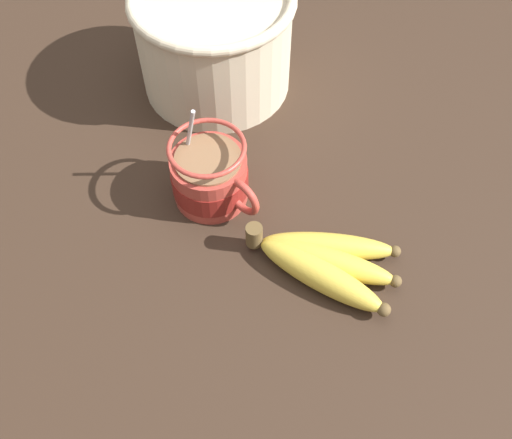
{
  "coord_description": "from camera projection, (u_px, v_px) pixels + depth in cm",
  "views": [
    {
      "loc": [
        25.69,
        -25.78,
        61.22
      ],
      "look_at": [
        0.37,
        1.73,
        7.12
      ],
      "focal_mm": 40.0,
      "sensor_mm": 36.0,
      "label": 1
    }
  ],
  "objects": [
    {
      "name": "woven_basket",
      "position": [
        214.0,
        39.0,
        0.78
      ],
      "size": [
        22.24,
        22.24,
        14.71
      ],
      "color": "beige",
      "rests_on": "table"
    },
    {
      "name": "table",
      "position": [
        244.0,
        252.0,
        0.7
      ],
      "size": [
        135.1,
        135.1,
        3.07
      ],
      "color": "#332319",
      "rests_on": "ground"
    },
    {
      "name": "banana_bunch",
      "position": [
        324.0,
        262.0,
        0.65
      ],
      "size": [
        18.32,
        12.73,
        4.08
      ],
      "color": "brown",
      "rests_on": "table"
    },
    {
      "name": "coffee_mug",
      "position": [
        210.0,
        177.0,
        0.7
      ],
      "size": [
        13.28,
        9.5,
        13.73
      ],
      "color": "#B23D33",
      "rests_on": "table"
    }
  ]
}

